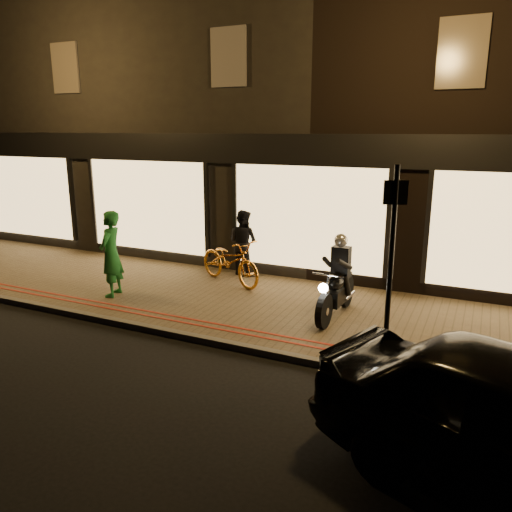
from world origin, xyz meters
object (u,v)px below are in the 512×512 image
at_px(bicycle_gold, 230,261).
at_px(person_green, 111,254).
at_px(motorcycle, 337,285).
at_px(sign_post, 391,255).

distance_m(bicycle_gold, person_green, 2.66).
distance_m(motorcycle, sign_post, 2.19).
xyz_separation_m(sign_post, person_green, (-5.90, 0.63, -0.76)).
bearing_deg(bicycle_gold, sign_post, -97.81).
xyz_separation_m(sign_post, bicycle_gold, (-4.04, 2.49, -1.15)).
height_order(motorcycle, person_green, person_green).
bearing_deg(person_green, bicycle_gold, 120.19).
height_order(sign_post, person_green, sign_post).
bearing_deg(motorcycle, sign_post, -48.44).
height_order(motorcycle, bicycle_gold, motorcycle).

